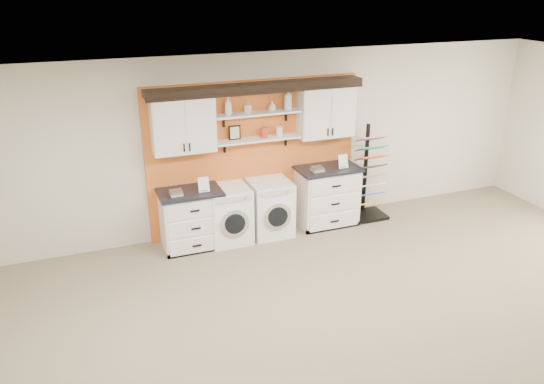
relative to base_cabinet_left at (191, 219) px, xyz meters
name	(u,v)px	position (x,y,z in m)	size (l,w,h in m)	color
ceiling	(413,113)	(1.13, -3.64, 2.35)	(10.00, 10.00, 0.00)	white
wall_back	(254,144)	(1.13, 0.36, 0.95)	(10.00, 10.00, 0.00)	beige
accent_panel	(255,157)	(1.13, 0.32, 0.75)	(3.40, 0.07, 2.40)	#D26223
upper_cabinet_left	(183,124)	(0.00, 0.15, 1.43)	(0.90, 0.35, 0.84)	white
upper_cabinet_right	(326,110)	(2.26, 0.15, 1.43)	(0.90, 0.35, 0.84)	white
shelf_lower	(258,139)	(1.13, 0.16, 1.08)	(1.32, 0.28, 0.03)	white
shelf_upper	(258,113)	(1.13, 0.16, 1.48)	(1.32, 0.28, 0.03)	white
crown_molding	(257,86)	(1.13, 0.17, 1.87)	(3.30, 0.41, 0.13)	black
picture_frame	(235,133)	(0.78, 0.21, 1.20)	(0.18, 0.02, 0.22)	black
canister_red	(264,132)	(1.23, 0.16, 1.17)	(0.11, 0.11, 0.16)	red
canister_cream	(279,132)	(1.48, 0.16, 1.16)	(0.10, 0.10, 0.14)	silver
base_cabinet_left	(191,219)	(0.00, 0.00, 0.00)	(0.93, 0.66, 0.91)	white
base_cabinet_right	(327,196)	(2.26, 0.00, 0.04)	(1.01, 0.66, 0.99)	white
washer	(228,214)	(0.58, 0.00, -0.02)	(0.63, 0.71, 0.88)	white
dryer	(270,207)	(1.26, 0.00, -0.01)	(0.63, 0.71, 0.88)	white
sample_rack	(369,188)	(3.04, -0.01, 0.06)	(0.58, 0.48, 1.59)	black
soap_bottle_a	(228,106)	(0.68, 0.16, 1.63)	(0.11, 0.11, 0.27)	silver
soap_bottle_b	(248,108)	(0.98, 0.16, 1.58)	(0.08, 0.08, 0.17)	silver
soap_bottle_c	(272,106)	(1.36, 0.16, 1.56)	(0.12, 0.12, 0.15)	silver
soap_bottle_d	(288,99)	(1.62, 0.16, 1.65)	(0.13, 0.13, 0.33)	silver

